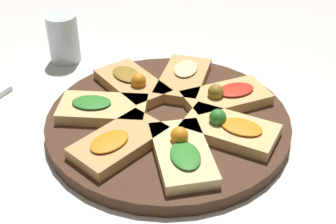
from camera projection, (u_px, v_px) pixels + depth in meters
name	position (u px, v px, depth m)	size (l,w,h in m)	color
ground_plane	(168.00, 127.00, 0.85)	(3.00, 3.00, 0.00)	silver
serving_board	(168.00, 122.00, 0.84)	(0.43, 0.43, 0.02)	#422819
focaccia_slice_0	(182.00, 153.00, 0.73)	(0.17, 0.17, 0.04)	#E5C689
focaccia_slice_1	(230.00, 129.00, 0.78)	(0.10, 0.16, 0.04)	#DBB775
focaccia_slice_2	(226.00, 97.00, 0.86)	(0.18, 0.15, 0.04)	tan
focaccia_slice_3	(184.00, 78.00, 0.92)	(0.17, 0.13, 0.03)	tan
focaccia_slice_4	(132.00, 83.00, 0.90)	(0.13, 0.17, 0.04)	tan
focaccia_slice_5	(102.00, 108.00, 0.83)	(0.15, 0.18, 0.03)	#DBB775
focaccia_slice_6	(118.00, 142.00, 0.75)	(0.17, 0.11, 0.03)	tan
water_glass	(63.00, 38.00, 1.02)	(0.07, 0.07, 0.11)	silver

